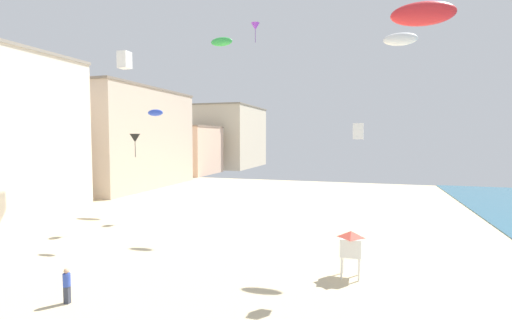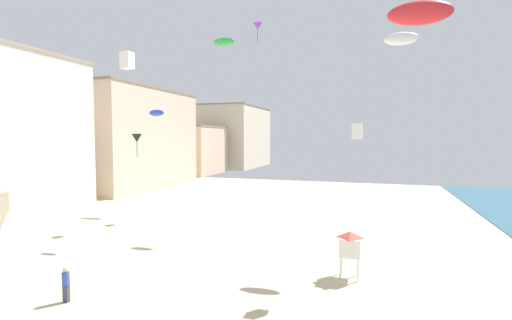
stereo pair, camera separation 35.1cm
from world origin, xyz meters
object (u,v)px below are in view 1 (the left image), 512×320
object	(u,v)px
kite_white_parafoil	(400,39)
kite_purple_delta_2	(255,27)
kite_white_box_2	(358,131)
kite_flyer	(67,284)
kite_white_box	(124,60)
kite_black_delta	(135,138)
kite_blue_parafoil	(155,113)
lifeguard_stand	(351,244)
kite_green_parafoil	(222,42)
kite_red_parafoil	(423,14)

from	to	relation	value
kite_white_parafoil	kite_purple_delta_2	size ratio (longest dim) A/B	1.02
kite_white_parafoil	kite_white_box_2	bearing A→B (deg)	-111.69
kite_flyer	kite_white_box	size ratio (longest dim) A/B	1.03
kite_black_delta	kite_blue_parafoil	xyz separation A→B (m)	(3.55, -2.43, 1.88)
kite_black_delta	kite_white_box	xyz separation A→B (m)	(-3.75, 3.88, 7.46)
kite_purple_delta_2	lifeguard_stand	bearing A→B (deg)	-58.28
kite_blue_parafoil	kite_purple_delta_2	size ratio (longest dim) A/B	0.62
kite_white_box_2	kite_white_parafoil	bearing A→B (deg)	68.31
lifeguard_stand	kite_blue_parafoil	distance (m)	16.68
kite_flyer	kite_white_parafoil	bearing A→B (deg)	-77.88
kite_white_parafoil	kite_white_box_2	world-z (taller)	kite_white_parafoil
kite_flyer	kite_green_parafoil	world-z (taller)	kite_green_parafoil
kite_red_parafoil	kite_blue_parafoil	bearing A→B (deg)	151.74
kite_blue_parafoil	kite_red_parafoil	xyz separation A→B (m)	(16.99, -9.13, 2.65)
lifeguard_stand	kite_purple_delta_2	xyz separation A→B (m)	(-10.88, 17.60, 17.55)
kite_blue_parafoil	kite_white_box	distance (m)	11.14
lifeguard_stand	kite_white_box	size ratio (longest dim) A/B	1.60
kite_flyer	kite_red_parafoil	distance (m)	18.72
kite_black_delta	kite_blue_parafoil	distance (m)	4.70
lifeguard_stand	kite_white_box_2	xyz separation A→B (m)	(0.30, -0.71, 6.09)
kite_flyer	kite_red_parafoil	world-z (taller)	kite_red_parafoil
kite_blue_parafoil	kite_white_box_2	world-z (taller)	kite_blue_parafoil
kite_white_parafoil	kite_red_parafoil	world-z (taller)	kite_white_parafoil
kite_black_delta	kite_white_box_2	bearing A→B (deg)	-20.62
kite_purple_delta_2	kite_white_box_2	size ratio (longest dim) A/B	2.50
kite_white_box_2	kite_red_parafoil	world-z (taller)	kite_red_parafoil
kite_green_parafoil	kite_white_box_2	bearing A→B (deg)	-51.18
lifeguard_stand	kite_white_parafoil	world-z (taller)	kite_white_parafoil
kite_purple_delta_2	kite_blue_parafoil	bearing A→B (deg)	-104.09
kite_blue_parafoil	kite_flyer	bearing A→B (deg)	-79.17
kite_flyer	lifeguard_stand	xyz separation A→B (m)	(12.30, 7.09, 0.92)
kite_black_delta	kite_purple_delta_2	world-z (taller)	kite_purple_delta_2
kite_black_delta	kite_flyer	bearing A→B (deg)	-67.02
kite_green_parafoil	kite_blue_parafoil	world-z (taller)	kite_green_parafoil
kite_blue_parafoil	kite_purple_delta_2	distance (m)	17.43
kite_white_box_2	lifeguard_stand	bearing A→B (deg)	113.28
kite_flyer	kite_white_box_2	bearing A→B (deg)	-90.40
kite_purple_delta_2	kite_white_box	size ratio (longest dim) A/B	1.29
kite_flyer	kite_purple_delta_2	bearing A→B (deg)	-30.53
kite_black_delta	kite_white_parafoil	size ratio (longest dim) A/B	0.94
kite_black_delta	kite_white_box	world-z (taller)	kite_white_box
kite_flyer	kite_white_parafoil	xyz separation A→B (m)	(14.95, 12.26, 12.95)
lifeguard_stand	kite_white_box	xyz separation A→B (m)	(-21.67, 10.02, 13.19)
kite_green_parafoil	kite_white_parafoil	bearing A→B (deg)	-36.77
kite_blue_parafoil	kite_white_box_2	distance (m)	15.40
lifeguard_stand	kite_green_parafoil	world-z (taller)	kite_green_parafoil
kite_white_parafoil	kite_white_box	distance (m)	24.82
kite_green_parafoil	kite_red_parafoil	size ratio (longest dim) A/B	1.14
kite_black_delta	kite_red_parafoil	xyz separation A→B (m)	(20.53, -11.56, 4.54)
kite_flyer	kite_black_delta	distance (m)	15.84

